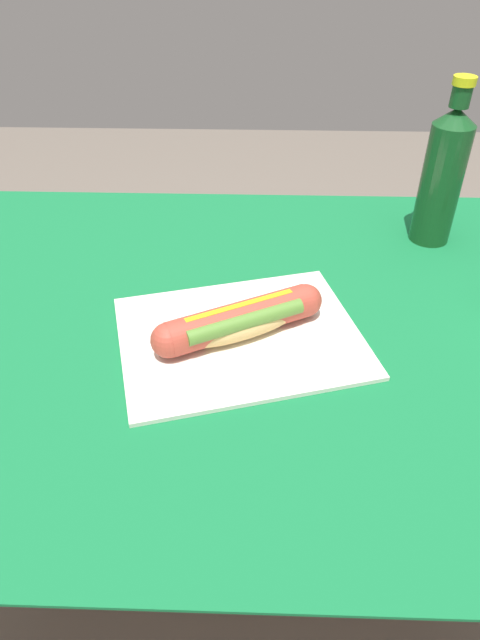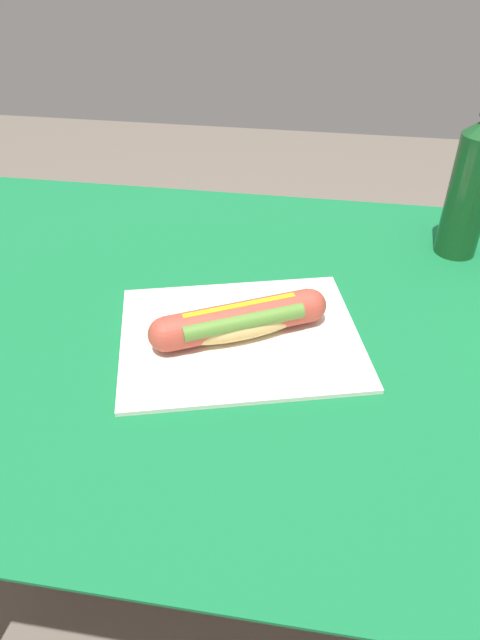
% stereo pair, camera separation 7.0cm
% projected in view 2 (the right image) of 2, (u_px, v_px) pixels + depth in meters
% --- Properties ---
extents(ground_plane, '(6.00, 6.00, 0.00)m').
position_uv_depth(ground_plane, '(238.00, 594.00, 1.22)').
color(ground_plane, '#6B6056').
rests_on(ground_plane, ground).
extents(dining_table, '(1.24, 0.77, 0.76)m').
position_uv_depth(dining_table, '(238.00, 392.00, 0.84)').
color(dining_table, brown).
rests_on(dining_table, ground).
extents(paper_wrapper, '(0.36, 0.31, 0.01)m').
position_uv_depth(paper_wrapper, '(240.00, 337.00, 0.72)').
color(paper_wrapper, silver).
rests_on(paper_wrapper, dining_table).
extents(hot_dog, '(0.21, 0.13, 0.05)m').
position_uv_depth(hot_dog, '(240.00, 321.00, 0.70)').
color(hot_dog, '#DBB26B').
rests_on(hot_dog, paper_wrapper).
extents(soda_bottle, '(0.06, 0.06, 0.25)m').
position_uv_depth(soda_bottle, '(471.00, 186.00, 0.82)').
color(soda_bottle, '#14471E').
rests_on(soda_bottle, dining_table).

